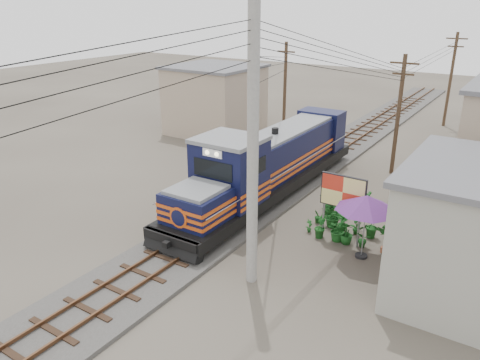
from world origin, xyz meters
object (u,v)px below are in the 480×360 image
Objects in this scene: billboard at (343,194)px; market_umbrella at (367,203)px; locomotive at (269,165)px; vendor at (403,206)px.

market_umbrella is (1.25, -0.76, 0.16)m from billboard.
billboard is at bearing -28.45° from locomotive.
locomotive is 5.84m from billboard.
market_umbrella is at bearing 54.44° from vendor.
locomotive reaches higher than vendor.
vendor is (6.92, 0.32, -0.77)m from locomotive.
locomotive is 8.36× the size of vendor.
locomotive is 6.97m from vendor.
vendor is (1.81, 3.09, -1.27)m from billboard.
billboard reaches higher than vendor.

